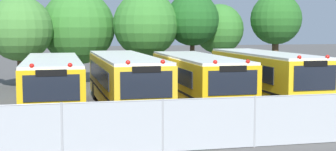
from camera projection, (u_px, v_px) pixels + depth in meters
The scene contains 12 objects.
ground_plane at pixel (163, 108), 23.68m from camera, with size 160.00×160.00×0.00m, color #514F4C.
school_bus_0 at pixel (53, 82), 22.50m from camera, with size 2.60×10.25×2.64m.
school_bus_1 at pixel (125, 80), 23.21m from camera, with size 2.70×10.82×2.73m.
school_bus_2 at pixel (197, 78), 24.11m from camera, with size 2.62×10.24×2.66m.
school_bus_3 at pixel (265, 76), 24.93m from camera, with size 2.62×10.00×2.79m.
tree_1 at pixel (21, 28), 30.76m from camera, with size 4.17×4.17×5.96m.
tree_2 at pixel (79, 27), 33.78m from camera, with size 5.19×5.19×6.54m.
tree_3 at pixel (147, 24), 32.66m from camera, with size 4.46×4.46×6.38m.
tree_4 at pixel (194, 19), 33.35m from camera, with size 3.68×3.68×6.35m.
tree_5 at pixel (220, 29), 35.39m from camera, with size 3.67×3.67×5.67m.
tree_6 at pixel (276, 19), 34.83m from camera, with size 3.69×3.69×6.41m.
chainlink_fence at pixel (210, 123), 15.49m from camera, with size 15.57×0.07×1.71m.
Camera 1 is at (-4.96, -22.87, 3.95)m, focal length 51.47 mm.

